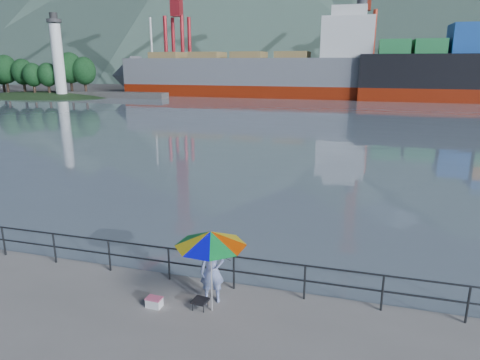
{
  "coord_description": "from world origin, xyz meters",
  "views": [
    {
      "loc": [
        6.19,
        -8.76,
        6.24
      ],
      "look_at": [
        1.94,
        6.0,
        2.0
      ],
      "focal_mm": 32.0,
      "sensor_mm": 36.0,
      "label": 1
    }
  ],
  "objects_px": {
    "beach_umbrella": "(211,238)",
    "cooler_bag": "(154,303)",
    "fisherman": "(212,271)",
    "bulk_carrier": "(266,74)"
  },
  "relations": [
    {
      "from": "cooler_bag",
      "to": "bulk_carrier",
      "type": "height_order",
      "value": "bulk_carrier"
    },
    {
      "from": "beach_umbrella",
      "to": "bulk_carrier",
      "type": "xyz_separation_m",
      "value": [
        -15.16,
        73.89,
        2.08
      ]
    },
    {
      "from": "cooler_bag",
      "to": "bulk_carrier",
      "type": "bearing_deg",
      "value": 103.23
    },
    {
      "from": "beach_umbrella",
      "to": "cooler_bag",
      "type": "relative_size",
      "value": 5.7
    },
    {
      "from": "cooler_bag",
      "to": "fisherman",
      "type": "bearing_deg",
      "value": 30.26
    },
    {
      "from": "fisherman",
      "to": "beach_umbrella",
      "type": "bearing_deg",
      "value": -89.01
    },
    {
      "from": "beach_umbrella",
      "to": "bulk_carrier",
      "type": "height_order",
      "value": "bulk_carrier"
    },
    {
      "from": "beach_umbrella",
      "to": "fisherman",
      "type": "bearing_deg",
      "value": 107.67
    },
    {
      "from": "beach_umbrella",
      "to": "bulk_carrier",
      "type": "bearing_deg",
      "value": 101.59
    },
    {
      "from": "beach_umbrella",
      "to": "cooler_bag",
      "type": "distance_m",
      "value": 2.46
    }
  ]
}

